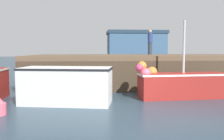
# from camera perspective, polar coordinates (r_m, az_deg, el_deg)

# --- Properties ---
(ground) EXTENTS (120.00, 160.00, 0.10)m
(ground) POSITION_cam_1_polar(r_m,az_deg,el_deg) (8.58, 9.07, -10.14)
(ground) COLOR #283D4C
(pier) EXTENTS (13.60, 6.72, 1.85)m
(pier) POSITION_cam_1_polar(r_m,az_deg,el_deg) (15.15, 6.93, 2.32)
(pier) COLOR brown
(pier) RESTS_ON ground
(fishing_boat_near_right) EXTENTS (3.81, 2.16, 1.46)m
(fishing_boat_near_right) POSITION_cam_1_polar(r_m,az_deg,el_deg) (9.85, -10.64, -3.39)
(fishing_boat_near_right) COLOR silver
(fishing_boat_near_right) RESTS_ON ground
(fishing_boat_mid) EXTENTS (4.18, 1.36, 3.46)m
(fishing_boat_mid) POSITION_cam_1_polar(r_m,az_deg,el_deg) (11.27, 15.94, -3.14)
(fishing_boat_mid) COLOR maroon
(fishing_boat_mid) RESTS_ON ground
(dockworker) EXTENTS (0.34, 0.34, 1.72)m
(dockworker) POSITION_cam_1_polar(r_m,az_deg,el_deg) (17.20, 8.98, 6.51)
(dockworker) COLOR #2D3342
(dockworker) RESTS_ON pier
(warehouse) EXTENTS (9.28, 5.37, 5.24)m
(warehouse) POSITION_cam_1_polar(r_m,az_deg,el_deg) (39.40, 5.64, 5.34)
(warehouse) COLOR #385675
(warehouse) RESTS_ON ground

